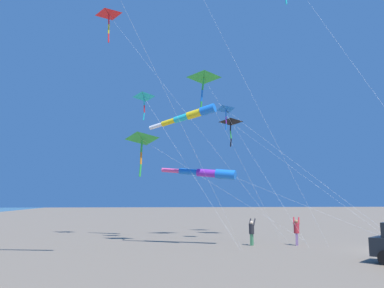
{
  "coord_description": "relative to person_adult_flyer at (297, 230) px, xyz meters",
  "views": [
    {
      "loc": [
        -18.03,
        -19.31,
        2.69
      ],
      "look_at": [
        -10.39,
        9.07,
        7.08
      ],
      "focal_mm": 37.56,
      "sensor_mm": 36.0,
      "label": 1
    }
  ],
  "objects": [
    {
      "name": "person_adult_flyer",
      "position": [
        0.0,
        0.0,
        0.0
      ],
      "size": [
        0.61,
        0.66,
        1.83
      ],
      "color": "#8E6B9E",
      "rests_on": "ground_plane"
    },
    {
      "name": "person_child_grey_jacket",
      "position": [
        -2.88,
        0.72,
        -0.05
      ],
      "size": [
        0.61,
        0.62,
        1.74
      ],
      "color": "#3D7F51",
      "rests_on": "ground_plane"
    },
    {
      "name": "kite_delta_yellow_midlevel",
      "position": [
        -3.21,
        4.31,
        8.89
      ],
      "size": [
        5.43,
        14.03,
        10.23
      ],
      "color": "blue",
      "rests_on": "ground_plane"
    },
    {
      "name": "kite_delta_rainbow_low_near",
      "position": [
        -9.3,
        6.48,
        10.03
      ],
      "size": [
        5.43,
        8.99,
        11.4
      ],
      "color": "#1EB7C6",
      "rests_on": "ground_plane"
    },
    {
      "name": "kite_delta_small_distant",
      "position": [
        -12.13,
        8.69,
        17.66
      ],
      "size": [
        13.29,
        8.42,
        19.03
      ],
      "color": "red",
      "rests_on": "ground_plane"
    },
    {
      "name": "kite_delta_orange_high_right",
      "position": [
        -9.56,
        5.21,
        6.47
      ],
      "size": [
        12.87,
        3.77,
        7.98
      ],
      "color": "green",
      "rests_on": "ground_plane"
    },
    {
      "name": "kite_windsock_green_low_center",
      "position": [
        -6.95,
        1.04,
        7.54
      ],
      "size": [
        9.49,
        3.46,
        9.18
      ],
      "color": "blue",
      "rests_on": "ground_plane"
    },
    {
      "name": "kite_delta_checkered_midright",
      "position": [
        -4.07,
        7.49,
        12.38
      ],
      "size": [
        5.25,
        10.02,
        13.88
      ],
      "color": "green",
      "rests_on": "ground_plane"
    },
    {
      "name": "kite_windsock_black_fish_shape",
      "position": [
        -5.54,
        1.66,
        3.75
      ],
      "size": [
        10.18,
        14.24,
        5.21
      ],
      "color": "blue",
      "rests_on": "ground_plane"
    },
    {
      "name": "kite_delta_striped_overhead",
      "position": [
        0.07,
        12.05,
        9.64
      ],
      "size": [
        8.9,
        12.45,
        11.02
      ],
      "color": "black",
      "rests_on": "ground_plane"
    }
  ]
}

